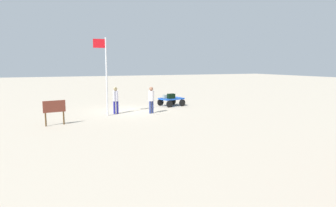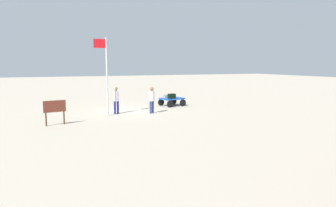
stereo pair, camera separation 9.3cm
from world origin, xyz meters
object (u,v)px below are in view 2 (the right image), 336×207
suitcase_tan (167,96)px  worker_lead (152,98)px  suitcase_navy (172,96)px  worker_trailing (116,98)px  flagpole (106,71)px  luggage_cart (172,100)px  signboard (55,108)px

suitcase_tan → worker_lead: 3.42m
suitcase_navy → worker_trailing: size_ratio=0.33×
suitcase_tan → flagpole: 6.00m
luggage_cart → suitcase_navy: 0.54m
suitcase_tan → signboard: 9.21m
suitcase_navy → worker_trailing: bearing=19.5°
suitcase_navy → worker_lead: size_ratio=0.33×
worker_lead → flagpole: size_ratio=0.36×
suitcase_tan → worker_lead: size_ratio=0.31×
worker_trailing → flagpole: (0.72, 0.46, 1.76)m
worker_lead → signboard: 6.20m
suitcase_navy → suitcase_tan: (0.22, -0.35, -0.05)m
worker_lead → luggage_cart: bearing=-133.9°
luggage_cart → suitcase_navy: size_ratio=3.43×
suitcase_tan → flagpole: bearing=25.7°
suitcase_navy → worker_trailing: (4.59, 1.63, 0.22)m
suitcase_navy → signboard: 9.25m
flagpole → worker_lead: bearing=176.5°
luggage_cart → suitcase_tan: (0.38, 0.03, 0.30)m
signboard → worker_trailing: bearing=-148.6°
worker_trailing → suitcase_tan: bearing=-155.6°
flagpole → signboard: bearing=31.1°
suitcase_navy → signboard: size_ratio=0.43×
worker_lead → suitcase_navy: bearing=-136.6°
suitcase_navy → worker_lead: worker_lead is taller
suitcase_navy → suitcase_tan: size_ratio=1.06×
luggage_cart → worker_lead: worker_lead is taller
luggage_cart → suitcase_tan: size_ratio=3.65×
flagpole → signboard: size_ratio=3.65×
worker_trailing → signboard: 4.43m
worker_trailing → signboard: worker_trailing is taller
luggage_cart → worker_trailing: size_ratio=1.12×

